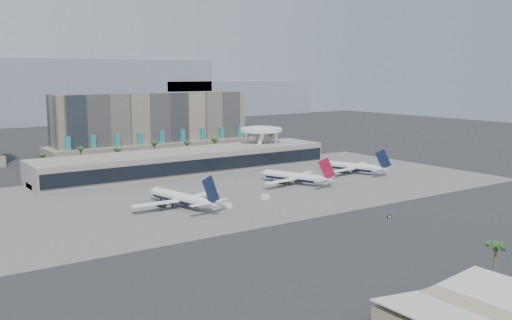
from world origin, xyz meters
TOP-DOWN VIEW (x-y plane):
  - ground at (0.00, 0.00)m, footprint 900.00×900.00m
  - apron_pad at (0.00, 55.00)m, footprint 260.00×130.00m
  - mountain_ridge at (27.88, 470.00)m, footprint 680.00×60.00m
  - hotel at (10.00, 174.41)m, footprint 140.00×30.00m
  - terminal at (0.00, 109.84)m, footprint 170.00×32.50m
  - saucer_structure at (55.00, 116.00)m, footprint 26.00×26.00m
  - palm_row at (7.00, 145.00)m, footprint 157.80×2.80m
  - hangar_left at (-45.00, -102.00)m, footprint 36.65×22.60m
  - airliner_left at (-42.85, 35.26)m, footprint 43.33×45.01m
  - airliner_centre at (26.35, 47.17)m, footprint 40.26×41.58m
  - airliner_right at (72.15, 53.19)m, footprint 39.90×41.25m
  - service_vehicle_a at (-28.25, 22.98)m, footprint 4.61×2.92m
  - service_vehicle_b at (-5.47, 27.95)m, footprint 4.06×2.81m
  - taxiway_sign at (14.04, -26.31)m, footprint 2.37×0.61m
  - near_palm_a at (-11.66, -86.69)m, footprint 6.00×6.00m

SIDE VIEW (x-z plane):
  - ground at x=0.00m, z-range 0.00..0.00m
  - apron_pad at x=0.00m, z-range 0.00..0.06m
  - taxiway_sign at x=14.04m, z-range -0.01..1.06m
  - service_vehicle_b at x=-5.47m, z-range 0.00..1.91m
  - service_vehicle_a at x=-28.25m, z-range 0.00..2.09m
  - hangar_left at x=-45.00m, z-range -0.58..6.98m
  - airliner_right at x=72.15m, z-range -3.67..11.15m
  - airliner_centre at x=26.35m, z-range -3.72..11.31m
  - airliner_left at x=-42.85m, z-range -3.89..11.80m
  - terminal at x=0.00m, z-range -0.73..13.77m
  - near_palm_a at x=-11.66m, z-range 2.37..12.71m
  - palm_row at x=7.00m, z-range 3.95..17.05m
  - hotel at x=10.00m, z-range -4.19..37.81m
  - saucer_structure at x=55.00m, z-range 7.51..29.40m
  - mountain_ridge at x=27.88m, z-range -5.11..64.89m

